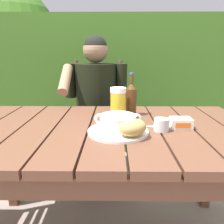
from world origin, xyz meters
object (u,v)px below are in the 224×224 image
bread_roll (133,128)px  butter_tub (181,123)px  soup_bowl (118,122)px  water_glass_small (161,125)px  person_eating (96,102)px  serving_plate (118,131)px  beer_glass (118,103)px  beer_bottle (131,98)px  table_knife (145,127)px  chair_near_diner (98,123)px

bread_roll → butter_tub: (0.24, 0.14, -0.02)m
soup_bowl → water_glass_small: 0.20m
soup_bowl → water_glass_small: size_ratio=3.06×
person_eating → soup_bowl: size_ratio=5.74×
bread_roll → water_glass_small: bread_roll is taller
serving_plate → beer_glass: 0.24m
butter_tub → water_glass_small: bearing=-155.8°
serving_plate → water_glass_small: bearing=7.9°
soup_bowl → beer_bottle: 0.31m
soup_bowl → water_glass_small: soup_bowl is taller
beer_bottle → serving_plate: bearing=-105.2°
table_knife → beer_bottle: bearing=103.1°
person_eating → beer_bottle: 0.54m
soup_bowl → water_glass_small: (0.20, 0.03, -0.02)m
person_eating → serving_plate: 0.77m
chair_near_diner → soup_bowl: bearing=-80.4°
bread_roll → butter_tub: bread_roll is taller
butter_tub → table_knife: bearing=179.6°
table_knife → soup_bowl: bearing=-150.0°
butter_tub → beer_bottle: bearing=135.6°
chair_near_diner → person_eating: size_ratio=0.84×
person_eating → butter_tub: 0.83m
person_eating → serving_plate: size_ratio=4.45×
beer_glass → serving_plate: bearing=-90.9°
beer_glass → beer_bottle: 0.10m
soup_bowl → water_glass_small: bearing=7.9°
person_eating → bread_roll: 0.86m
water_glass_small → table_knife: (-0.07, 0.05, -0.02)m
beer_bottle → soup_bowl: bearing=-105.2°
chair_near_diner → beer_bottle: (0.24, -0.66, 0.36)m
chair_near_diner → beer_bottle: 0.79m
person_eating → soup_bowl: 0.77m
serving_plate → table_knife: (0.13, 0.08, -0.00)m
chair_near_diner → bread_roll: bearing=-77.8°
bread_roll → beer_bottle: beer_bottle is taller
beer_glass → soup_bowl: bearing=-90.9°
butter_tub → beer_glass: bearing=152.8°
chair_near_diner → butter_tub: chair_near_diner is taller
beer_bottle → table_knife: bearing=-76.9°
person_eating → butter_tub: person_eating is taller
serving_plate → beer_glass: bearing=89.1°
serving_plate → bread_roll: bread_roll is taller
bread_roll → chair_near_diner: bearing=102.2°
person_eating → bread_roll: (0.22, -0.82, 0.07)m
person_eating → table_knife: size_ratio=7.73×
serving_plate → butter_tub: bearing=13.7°
person_eating → beer_bottle: person_eating is taller
beer_bottle → butter_tub: (0.22, -0.22, -0.08)m
beer_bottle → butter_tub: 0.32m
butter_tub → table_knife: size_ratio=0.64×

